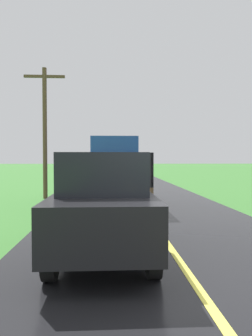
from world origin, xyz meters
The scene contains 6 objects.
ground_plane centered at (0.00, 0.00, 0.00)m, with size 200.00×200.00×0.00m, color #3D7A33.
road_surface centered at (0.00, 0.00, 0.04)m, with size 6.40×120.00×0.08m, color black.
centre_line centered at (0.00, 0.00, 0.08)m, with size 0.14×108.00×0.01m, color #E0D64C.
banana_truck_near centered at (-1.01, 9.29, 1.48)m, with size 2.38×5.82×2.80m.
utility_pole_roadside centered at (-4.25, 10.71, 3.33)m, with size 1.89×0.20×6.12m.
following_car centered at (-1.35, 1.84, 1.07)m, with size 1.74×4.10×1.92m.
Camera 1 is at (-1.24, -3.98, 1.90)m, focal length 32.98 mm.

